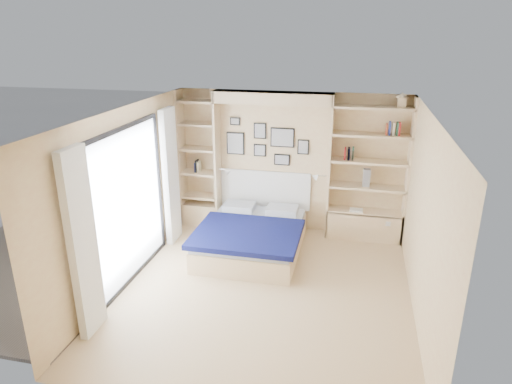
# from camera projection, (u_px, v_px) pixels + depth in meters

# --- Properties ---
(ground) EXTENTS (4.50, 4.50, 0.00)m
(ground) POSITION_uv_depth(u_px,v_px,m) (265.00, 291.00, 6.44)
(ground) COLOR tan
(ground) RESTS_ON ground
(room_shell) EXTENTS (4.50, 4.50, 4.50)m
(room_shell) POSITION_uv_depth(u_px,v_px,m) (261.00, 183.00, 7.55)
(room_shell) COLOR beige
(room_shell) RESTS_ON ground
(bed) EXTENTS (1.65, 2.10, 1.07)m
(bed) POSITION_uv_depth(u_px,v_px,m) (252.00, 236.00, 7.51)
(bed) COLOR #D4BB8B
(bed) RESTS_ON ground
(photo_gallery) EXTENTS (1.48, 0.02, 0.82)m
(photo_gallery) POSITION_uv_depth(u_px,v_px,m) (265.00, 142.00, 8.03)
(photo_gallery) COLOR black
(photo_gallery) RESTS_ON ground
(reading_lamps) EXTENTS (1.92, 0.12, 0.15)m
(reading_lamps) POSITION_uv_depth(u_px,v_px,m) (271.00, 174.00, 7.96)
(reading_lamps) COLOR silver
(reading_lamps) RESTS_ON ground
(shelf_decor) EXTENTS (3.58, 0.23, 2.03)m
(shelf_decor) POSITION_uv_depth(u_px,v_px,m) (355.00, 145.00, 7.54)
(shelf_decor) COLOR #A51E1E
(shelf_decor) RESTS_ON ground
(deck) EXTENTS (3.20, 4.00, 0.05)m
(deck) POSITION_uv_depth(u_px,v_px,m) (41.00, 264.00, 7.18)
(deck) COLOR brown
(deck) RESTS_ON ground
(deck_chair) EXTENTS (0.63, 0.79, 0.69)m
(deck_chair) POSITION_uv_depth(u_px,v_px,m) (90.00, 230.00, 7.59)
(deck_chair) COLOR tan
(deck_chair) RESTS_ON ground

